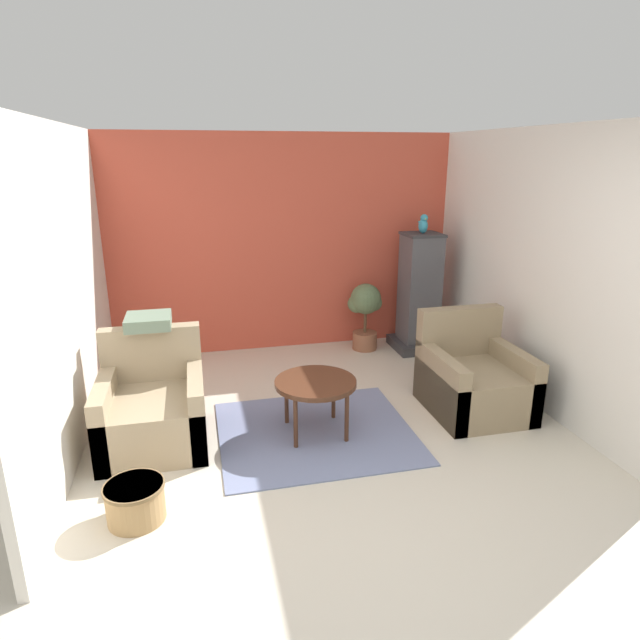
% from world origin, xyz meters
% --- Properties ---
extents(ground_plane, '(20.00, 20.00, 0.00)m').
position_xyz_m(ground_plane, '(0.00, 0.00, 0.00)').
color(ground_plane, beige).
rests_on(ground_plane, ground).
extents(wall_back_accent, '(4.09, 0.06, 2.49)m').
position_xyz_m(wall_back_accent, '(0.00, 3.60, 1.24)').
color(wall_back_accent, '#C64C38').
rests_on(wall_back_accent, ground_plane).
extents(wall_left, '(0.06, 3.57, 2.49)m').
position_xyz_m(wall_left, '(-2.01, 1.78, 1.24)').
color(wall_left, silver).
rests_on(wall_left, ground_plane).
extents(wall_right, '(0.06, 3.57, 2.49)m').
position_xyz_m(wall_right, '(2.01, 1.78, 1.24)').
color(wall_right, silver).
rests_on(wall_right, ground_plane).
extents(area_rug, '(1.60, 1.43, 0.01)m').
position_xyz_m(area_rug, '(-0.13, 1.40, 0.01)').
color(area_rug, slate).
rests_on(area_rug, ground_plane).
extents(coffee_table, '(0.67, 0.67, 0.48)m').
position_xyz_m(coffee_table, '(-0.13, 1.40, 0.43)').
color(coffee_table, '#472819').
rests_on(coffee_table, ground_plane).
extents(armchair_left, '(0.81, 0.88, 0.88)m').
position_xyz_m(armchair_left, '(-1.43, 1.56, 0.28)').
color(armchair_left, '#9E896B').
rests_on(armchair_left, ground_plane).
extents(armchair_right, '(0.81, 0.88, 0.88)m').
position_xyz_m(armchair_right, '(1.36, 1.50, 0.28)').
color(armchair_right, '#8E7A5B').
rests_on(armchair_right, ground_plane).
extents(birdcage, '(0.57, 0.57, 1.39)m').
position_xyz_m(birdcage, '(1.52, 3.13, 0.65)').
color(birdcage, '#353539').
rests_on(birdcage, ground_plane).
extents(parrot, '(0.10, 0.18, 0.22)m').
position_xyz_m(parrot, '(1.52, 3.13, 1.49)').
color(parrot, teal).
rests_on(parrot, birdcage).
extents(potted_plant, '(0.40, 0.36, 0.80)m').
position_xyz_m(potted_plant, '(0.90, 3.25, 0.50)').
color(potted_plant, brown).
rests_on(potted_plant, ground_plane).
extents(wicker_basket, '(0.38, 0.38, 0.25)m').
position_xyz_m(wicker_basket, '(-1.49, 0.58, 0.14)').
color(wicker_basket, '#A37F51').
rests_on(wicker_basket, ground_plane).
extents(throw_pillow, '(0.36, 0.36, 0.10)m').
position_xyz_m(throw_pillow, '(-1.43, 1.89, 0.93)').
color(throw_pillow, slate).
rests_on(throw_pillow, armchair_left).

